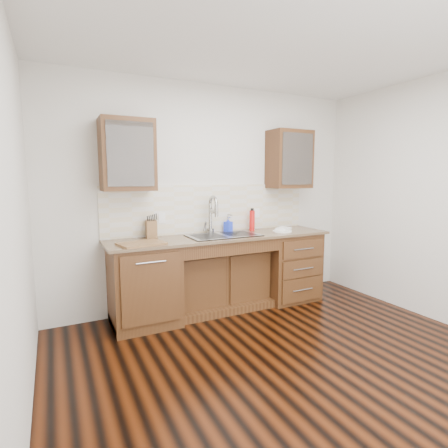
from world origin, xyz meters
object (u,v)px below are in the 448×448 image
soap_bottle (228,224)px  cutting_board (141,244)px  knife_block (151,229)px  water_bottle (252,221)px  plate (282,231)px

soap_bottle → cutting_board: 1.23m
soap_bottle → knife_block: knife_block is taller
soap_bottle → water_bottle: size_ratio=0.73×
water_bottle → cutting_board: (-1.51, -0.32, -0.12)m
soap_bottle → knife_block: (-0.99, -0.03, 0.01)m
cutting_board → knife_block: bearing=59.4°
cutting_board → soap_bottle: bearing=16.8°
knife_block → cutting_board: 0.39m
soap_bottle → cutting_board: soap_bottle is taller
cutting_board → water_bottle: bearing=11.9°
plate → knife_block: bearing=170.8°
knife_block → cutting_board: knife_block is taller
soap_bottle → water_bottle: water_bottle is taller
soap_bottle → cutting_board: (-1.18, -0.36, -0.08)m
soap_bottle → knife_block: 0.99m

